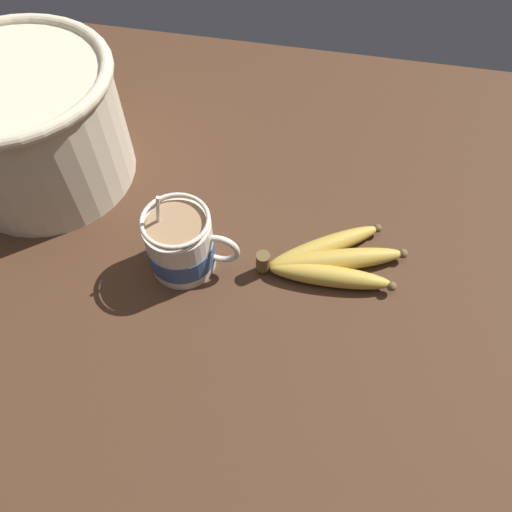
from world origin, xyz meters
TOP-DOWN VIEW (x-y plane):
  - table at (0.00, 0.00)cm, footprint 110.25×110.25cm
  - coffee_mug at (-7.09, -0.83)cm, footprint 13.29×9.53cm
  - banana_bunch at (13.75, 2.53)cm, footprint 21.29×13.04cm
  - woven_basket at (-33.75, 12.55)cm, footprint 28.96×28.96cm

SIDE VIEW (x-z plane):
  - table at x=0.00cm, z-range 0.00..2.87cm
  - banana_bunch at x=13.75cm, z-range 2.41..6.42cm
  - coffee_mug at x=-7.09cm, z-range 0.35..14.68cm
  - woven_basket at x=-33.75cm, z-range 3.34..23.02cm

